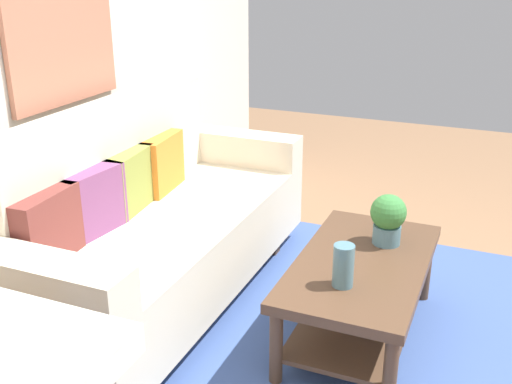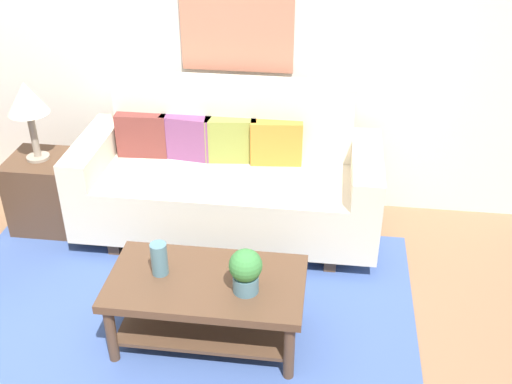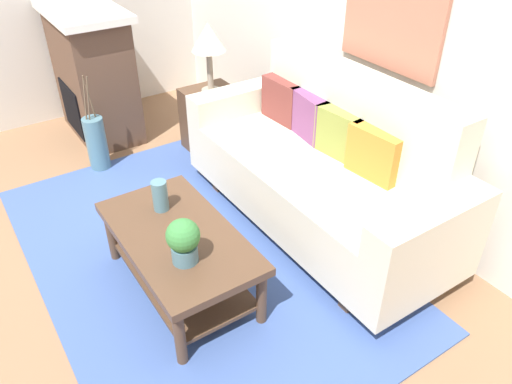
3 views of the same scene
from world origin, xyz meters
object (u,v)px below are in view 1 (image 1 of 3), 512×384
Objects in this scene: coffee_table at (361,282)px; throw_pillow_orange at (162,163)px; throw_pillow_plum at (92,202)px; tabletop_vase at (343,266)px; framed_painting at (61,28)px; couch at (154,228)px; throw_pillow_olive at (130,181)px; throw_pillow_maroon at (47,228)px; potted_plant_tabletop at (388,218)px.

throw_pillow_orange is at bearing 78.18° from coffee_table.
throw_pillow_plum is 1.24m from tabletop_vase.
throw_pillow_plum is 0.91m from framed_painting.
throw_pillow_orange is (0.65, 0.00, 0.00)m from throw_pillow_plum.
couch is 1.91× the size of coffee_table.
framed_painting reaches higher than throw_pillow_plum.
couch is 2.63× the size of framed_painting.
throw_pillow_plum is at bearing -133.46° from framed_painting.
throw_pillow_olive is (0.32, 0.00, 0.00)m from throw_pillow_plum.
couch is 1.13m from framed_painting.
couch is 0.70m from throw_pillow_maroon.
throw_pillow_maroon is at bearing 119.56° from coffee_table.
coffee_table is at bearing -72.86° from throw_pillow_plum.
throw_pillow_maroon is 0.45× the size of framed_painting.
coffee_table is at bearing -101.82° from throw_pillow_orange.
throw_pillow_plum reaches higher than potted_plant_tabletop.
coffee_table is (0.06, -1.12, -0.12)m from couch.
throw_pillow_plum is 1.00× the size of throw_pillow_orange.
throw_pillow_olive is at bearing 0.00° from throw_pillow_maroon.
tabletop_vase is at bearing -99.47° from throw_pillow_olive.
coffee_table is 1.38× the size of framed_painting.
throw_pillow_olive is 1.83× the size of tabletop_vase.
throw_pillow_plum is 0.33× the size of coffee_table.
throw_pillow_plum and throw_pillow_olive have the same top height.
tabletop_vase is (0.44, -1.22, -0.15)m from throw_pillow_maroon.
potted_plant_tabletop is (0.23, -0.07, 0.26)m from coffee_table.
throw_pillow_maroon is (-0.65, 0.13, 0.25)m from couch.
couch is 8.02× the size of potted_plant_tabletop.
potted_plant_tabletop reaches higher than tabletop_vase.
throw_pillow_plum is at bearing 107.14° from coffee_table.
throw_pillow_orange reaches higher than coffee_table.
framed_painting is (0.00, 0.47, 1.02)m from couch.
potted_plant_tabletop is (0.94, -1.31, -0.11)m from throw_pillow_maroon.
throw_pillow_olive is at bearing 180.00° from throw_pillow_orange.
potted_plant_tabletop is 1.90m from framed_painting.
throw_pillow_orange is (0.32, 0.13, 0.25)m from couch.
throw_pillow_olive is 1.35m from potted_plant_tabletop.
couch is 5.84× the size of throw_pillow_plum.
tabletop_vase is (0.12, -1.22, -0.15)m from throw_pillow_plum.
throw_pillow_plum and throw_pillow_orange have the same top height.
potted_plant_tabletop is (0.29, -1.19, 0.14)m from couch.
framed_painting is at bearing 46.54° from throw_pillow_plum.
potted_plant_tabletop is at bearing -77.37° from throw_pillow_olive.
framed_painting is at bearing 27.82° from throw_pillow_maroon.
framed_painting reaches higher than throw_pillow_orange.
couch is 0.28m from throw_pillow_olive.
throw_pillow_orange is at bearing 88.76° from potted_plant_tabletop.
potted_plant_tabletop is at bearing -54.41° from throw_pillow_maroon.
throw_pillow_maroon is at bearing 125.59° from potted_plant_tabletop.
couch is at bearing 79.46° from tabletop_vase.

